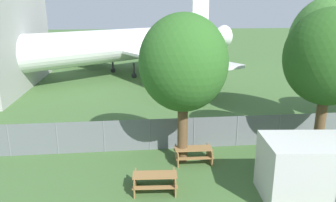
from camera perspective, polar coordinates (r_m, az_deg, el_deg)
The scene contains 8 objects.
perimeter_fence at distance 18.90m, azimuth 4.55°, elevation -5.54°, with size 56.07×0.07×1.83m.
airplane at distance 38.74m, azimuth -9.43°, elevation 9.41°, with size 34.66×28.75×10.98m.
portable_cabin at distance 15.30m, azimuth 24.47°, elevation -10.83°, with size 4.70×2.92×2.61m.
picnic_bench_near_cabin at distance 14.91m, azimuth -2.29°, elevation -13.59°, with size 2.04×1.53×0.76m.
picnic_bench_open_grass at distance 17.45m, azimuth 4.43°, elevation -9.00°, with size 1.98×1.45×0.76m.
tree_near_hangar at distance 16.13m, azimuth 2.70°, elevation 6.54°, with size 4.40×4.40×7.65m.
tree_left_of_cabin at distance 23.75m, azimuth 26.56°, elevation 9.08°, with size 5.38×5.38×8.66m.
tree_far_right at distance 18.56m, azimuth 26.22°, elevation 6.77°, with size 4.50×4.50×7.90m.
Camera 1 is at (-3.40, -7.26, 7.83)m, focal length 35.00 mm.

